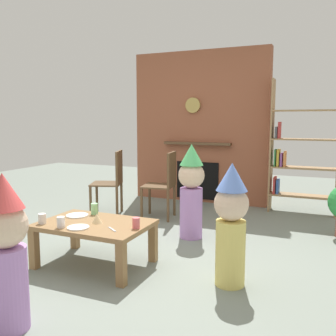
{
  "coord_description": "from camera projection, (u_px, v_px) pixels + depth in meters",
  "views": [
    {
      "loc": [
        1.66,
        -3.08,
        1.32
      ],
      "look_at": [
        0.15,
        0.4,
        0.83
      ],
      "focal_mm": 39.42,
      "sensor_mm": 36.0,
      "label": 1
    }
  ],
  "objects": [
    {
      "name": "paper_plate_front",
      "position": [
        78.0,
        227.0,
        3.17
      ],
      "size": [
        0.19,
        0.19,
        0.01
      ],
      "primitive_type": "cylinder",
      "color": "white",
      "rests_on": "coffee_table"
    },
    {
      "name": "dining_chair_middle",
      "position": [
        165.0,
        181.0,
        4.93
      ],
      "size": [
        0.46,
        0.46,
        0.9
      ],
      "rotation": [
        0.0,
        0.0,
        3.3
      ],
      "color": "brown",
      "rests_on": "ground_plane"
    },
    {
      "name": "table_fork",
      "position": [
        112.0,
        229.0,
        3.12
      ],
      "size": [
        0.13,
        0.1,
        0.01
      ],
      "primitive_type": "cube",
      "rotation": [
        0.0,
        0.0,
        2.51
      ],
      "color": "silver",
      "rests_on": "coffee_table"
    },
    {
      "name": "brick_fireplace_feature",
      "position": [
        200.0,
        128.0,
        5.94
      ],
      "size": [
        2.2,
        0.28,
        2.4
      ],
      "color": "#935138",
      "rests_on": "ground_plane"
    },
    {
      "name": "paper_cup_near_left",
      "position": [
        42.0,
        219.0,
        3.3
      ],
      "size": [
        0.07,
        0.07,
        0.09
      ],
      "primitive_type": "cylinder",
      "color": "silver",
      "rests_on": "coffee_table"
    },
    {
      "name": "bookshelf",
      "position": [
        299.0,
        152.0,
        5.19
      ],
      "size": [
        0.9,
        0.28,
        1.9
      ],
      "color": "#9E7A51",
      "rests_on": "ground_plane"
    },
    {
      "name": "paper_cup_far_left",
      "position": [
        136.0,
        223.0,
        3.15
      ],
      "size": [
        0.06,
        0.06,
        0.09
      ],
      "primitive_type": "cylinder",
      "color": "#E5666B",
      "rests_on": "coffee_table"
    },
    {
      "name": "birthday_cake_slice",
      "position": [
        97.0,
        218.0,
        3.31
      ],
      "size": [
        0.1,
        0.1,
        0.09
      ],
      "primitive_type": "cone",
      "color": "#EAC68C",
      "rests_on": "coffee_table"
    },
    {
      "name": "paper_cup_near_right",
      "position": [
        61.0,
        222.0,
        3.18
      ],
      "size": [
        0.07,
        0.07,
        0.1
      ],
      "primitive_type": "cylinder",
      "color": "silver",
      "rests_on": "coffee_table"
    },
    {
      "name": "child_with_cone_hat",
      "position": [
        6.0,
        249.0,
        2.28
      ],
      "size": [
        0.28,
        0.28,
        1.01
      ],
      "rotation": [
        0.0,
        0.0,
        1.67
      ],
      "color": "#B27FCC",
      "rests_on": "ground_plane"
    },
    {
      "name": "coffee_table",
      "position": [
        95.0,
        229.0,
        3.35
      ],
      "size": [
        0.99,
        0.67,
        0.4
      ],
      "color": "olive",
      "rests_on": "ground_plane"
    },
    {
      "name": "ground_plane",
      "position": [
        138.0,
        255.0,
        3.63
      ],
      "size": [
        12.0,
        12.0,
        0.0
      ],
      "primitive_type": "plane",
      "color": "gray"
    },
    {
      "name": "child_in_pink",
      "position": [
        231.0,
        221.0,
        2.91
      ],
      "size": [
        0.27,
        0.27,
        0.99
      ],
      "rotation": [
        0.0,
        0.0,
        -3.07
      ],
      "color": "#E0CC66",
      "rests_on": "ground_plane"
    },
    {
      "name": "dining_chair_left",
      "position": [
        113.0,
        179.0,
        5.11
      ],
      "size": [
        0.52,
        0.52,
        0.9
      ],
      "rotation": [
        0.0,
        0.0,
        3.51
      ],
      "color": "brown",
      "rests_on": "ground_plane"
    },
    {
      "name": "paper_cup_center",
      "position": [
        94.0,
        209.0,
        3.62
      ],
      "size": [
        0.07,
        0.07,
        0.11
      ],
      "primitive_type": "cylinder",
      "color": "#8CD18C",
      "rests_on": "coffee_table"
    },
    {
      "name": "child_by_the_chairs",
      "position": [
        191.0,
        189.0,
        4.11
      ],
      "size": [
        0.29,
        0.29,
        1.06
      ],
      "rotation": [
        0.0,
        0.0,
        -2.02
      ],
      "color": "#B27FCC",
      "rests_on": "ground_plane"
    },
    {
      "name": "paper_plate_rear",
      "position": [
        77.0,
        215.0,
        3.56
      ],
      "size": [
        0.21,
        0.21,
        0.01
      ],
      "primitive_type": "cylinder",
      "color": "white",
      "rests_on": "coffee_table"
    }
  ]
}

